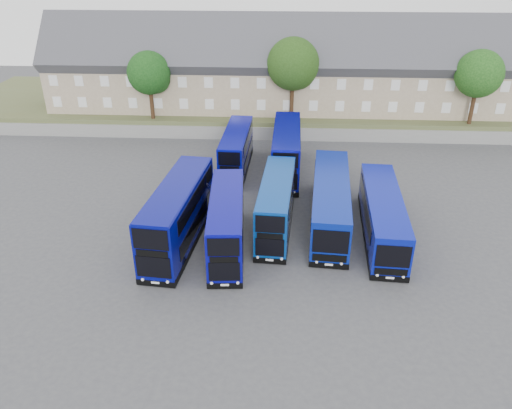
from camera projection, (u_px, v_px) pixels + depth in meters
The scene contains 15 objects.
ground at pixel (266, 257), 36.07m from camera, with size 120.00×120.00×0.00m, color #424247.
retaining_wall at pixel (273, 134), 56.90m from camera, with size 70.00×0.40×1.50m, color slate.
earth_bank at pixel (275, 106), 65.61m from camera, with size 80.00×20.00×2.00m, color brown.
terrace_row at pixel (301, 70), 59.32m from camera, with size 60.00×10.40×11.20m.
dd_front_left at pixel (178, 216), 36.81m from camera, with size 3.78×11.79×4.61m.
dd_front_mid at pixel (227, 224), 36.20m from camera, with size 3.09×10.44×4.09m.
dd_front_right at pixel (276, 206), 38.69m from camera, with size 3.04×10.38×4.07m.
dd_rear_left at pixel (236, 151), 48.91m from camera, with size 2.67×10.09×3.97m.
dd_rear_right at pixel (286, 152), 48.23m from camera, with size 2.77×11.17×4.42m.
coach_east_a at pixel (330, 203), 39.60m from camera, with size 3.82×13.44×3.63m.
coach_east_b at pixel (382, 217), 37.91m from camera, with size 3.35×12.48×3.37m.
tree_west at pixel (150, 74), 55.58m from camera, with size 4.80×4.80×7.65m.
tree_mid at pixel (294, 66), 54.79m from camera, with size 5.76×5.76×9.18m.
tree_east at pixel (480, 75), 53.72m from camera, with size 5.12×5.12×8.16m.
tree_far at pixel (512, 59), 59.46m from camera, with size 5.44×5.44×8.67m.
Camera 1 is at (0.91, -30.11, 20.19)m, focal length 35.00 mm.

